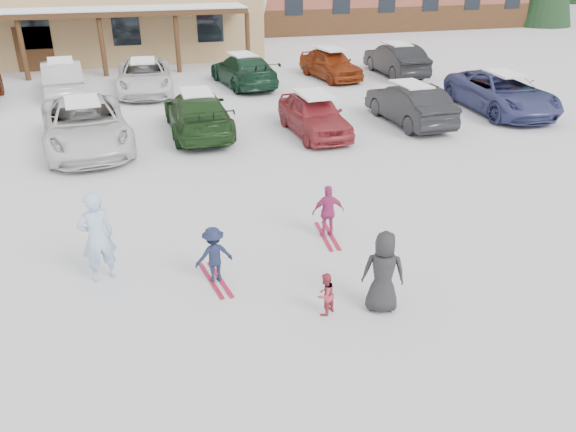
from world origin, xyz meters
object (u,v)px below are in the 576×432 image
object	(u,v)px
child_magenta	(328,212)
parked_car_4	(314,114)
parked_car_2	(85,125)
parked_car_10	(144,77)
adult_skier	(97,237)
parked_car_13	(396,60)
parked_car_11	(243,70)
parked_car_9	(63,78)
parked_car_3	(198,113)
parked_car_12	(330,64)
parked_car_6	(502,93)
bystander_dark	(383,272)
toddler_red	(325,294)
lamp_post	(208,0)
parked_car_5	(409,104)
child_navy	(214,255)

from	to	relation	value
child_magenta	parked_car_4	distance (m)	7.56
parked_car_2	parked_car_10	xyz separation A→B (m)	(2.11, 7.21, -0.06)
adult_skier	parked_car_13	xyz separation A→B (m)	(13.68, 15.95, -0.15)
adult_skier	parked_car_11	distance (m)	16.71
parked_car_9	adult_skier	bearing A→B (deg)	90.54
child_magenta	parked_car_3	bearing A→B (deg)	-73.55
parked_car_2	parked_car_12	size ratio (longest dim) A/B	1.33
adult_skier	parked_car_10	xyz separation A→B (m)	(1.50, 15.49, -0.21)
parked_car_2	parked_car_9	bearing A→B (deg)	92.87
parked_car_6	parked_car_13	distance (m)	7.41
parked_car_12	bystander_dark	bearing A→B (deg)	-116.34
adult_skier	parked_car_2	distance (m)	8.31
adult_skier	parked_car_3	distance (m)	9.39
parked_car_13	toddler_red	bearing A→B (deg)	61.56
lamp_post	bystander_dark	world-z (taller)	lamp_post
lamp_post	parked_car_9	xyz separation A→B (m)	(-7.34, -6.86, -2.43)
parked_car_3	parked_car_5	bearing A→B (deg)	173.41
child_navy	parked_car_12	size ratio (longest dim) A/B	0.28
parked_car_2	parked_car_12	bearing A→B (deg)	28.97
child_magenta	child_navy	bearing A→B (deg)	27.71
lamp_post	parked_car_5	world-z (taller)	lamp_post
parked_car_2	parked_car_6	world-z (taller)	parked_car_2
toddler_red	parked_car_12	bearing A→B (deg)	-144.47
parked_car_2	parked_car_4	bearing A→B (deg)	-10.44
child_navy	parked_car_6	distance (m)	15.61
lamp_post	parked_car_11	bearing A→B (deg)	-86.28
parked_car_6	parked_car_13	world-z (taller)	parked_car_13
parked_car_5	parked_car_2	bearing A→B (deg)	-3.68
bystander_dark	parked_car_5	distance (m)	11.92
lamp_post	parked_car_10	distance (m)	8.69
child_navy	parked_car_11	xyz separation A→B (m)	(3.83, 16.28, 0.14)
parked_car_9	parked_car_11	world-z (taller)	parked_car_9
child_navy	parked_car_12	xyz separation A→B (m)	(8.21, 16.73, 0.13)
parked_car_4	parked_car_12	distance (m)	9.00
lamp_post	adult_skier	xyz separation A→B (m)	(-5.46, -22.82, -2.26)
child_magenta	parked_car_6	bearing A→B (deg)	-136.17
lamp_post	child_magenta	world-z (taller)	lamp_post
parked_car_11	parked_car_12	xyz separation A→B (m)	(4.37, 0.45, -0.00)
parked_car_6	parked_car_3	bearing A→B (deg)	-178.84
child_magenta	parked_car_6	world-z (taller)	parked_car_6
parked_car_6	parked_car_13	bearing A→B (deg)	100.19
parked_car_9	parked_car_10	bearing A→B (deg)	165.87
toddler_red	parked_car_11	xyz separation A→B (m)	(2.14, 17.87, 0.31)
parked_car_5	parked_car_11	size ratio (longest dim) A/B	0.89
child_navy	child_magenta	bearing A→B (deg)	-166.27
child_magenta	parked_car_4	world-z (taller)	parked_car_4
adult_skier	parked_car_6	bearing A→B (deg)	-168.00
child_navy	parked_car_3	bearing A→B (deg)	-104.96
adult_skier	parked_car_13	bearing A→B (deg)	-149.03
child_magenta	parked_car_11	world-z (taller)	parked_car_11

